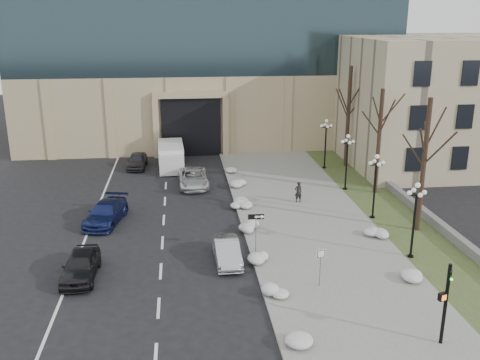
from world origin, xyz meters
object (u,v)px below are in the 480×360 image
object	(u,v)px
car_e	(137,161)
lamppost_d	(326,137)
traffic_signal	(445,306)
car_c	(106,213)
keep_sign	(321,260)
one_way_sign	(259,222)
lamppost_b	(375,178)
car_b	(227,251)
pedestrian	(298,192)
car_d	(193,178)
lamppost_c	(347,155)
box_truck	(171,157)
lamppost_a	(415,210)
car_a	(81,265)

from	to	relation	value
car_e	lamppost_d	bearing A→B (deg)	-4.62
car_e	traffic_signal	size ratio (longest dim) A/B	1.06
car_c	keep_sign	distance (m)	16.52
one_way_sign	lamppost_b	bearing A→B (deg)	30.81
car_b	pedestrian	bearing A→B (deg)	54.47
car_e	one_way_sign	world-z (taller)	one_way_sign
car_d	keep_sign	xyz separation A→B (m)	(6.14, -18.52, 0.93)
one_way_sign	lamppost_c	size ratio (longest dim) A/B	0.56
traffic_signal	keep_sign	bearing A→B (deg)	105.58
pedestrian	lamppost_c	distance (m)	5.72
car_b	one_way_sign	bearing A→B (deg)	16.91
keep_sign	traffic_signal	size ratio (longest dim) A/B	0.57
car_c	lamppost_b	size ratio (longest dim) A/B	1.06
pedestrian	keep_sign	world-z (taller)	keep_sign
box_truck	lamppost_d	size ratio (longest dim) A/B	1.41
car_b	box_truck	bearing A→B (deg)	97.43
pedestrian	one_way_sign	world-z (taller)	one_way_sign
car_b	lamppost_a	distance (m)	11.23
car_e	lamppost_d	size ratio (longest dim) A/B	0.88
keep_sign	lamppost_a	xyz separation A→B (m)	(6.33, 2.90, 1.43)
car_e	lamppost_c	size ratio (longest dim) A/B	0.88
car_d	lamppost_c	world-z (taller)	lamppost_c
car_c	car_e	world-z (taller)	car_c
pedestrian	traffic_signal	size ratio (longest dim) A/B	0.41
car_a	car_b	bearing A→B (deg)	8.18
car_b	traffic_signal	bearing A→B (deg)	-49.32
car_c	traffic_signal	bearing A→B (deg)	-32.50
car_a	car_c	distance (m)	8.21
car_c	lamppost_c	world-z (taller)	lamppost_c
lamppost_a	lamppost_d	xyz separation A→B (m)	(0.00, 19.50, 0.00)
lamppost_b	car_b	bearing A→B (deg)	-152.38
lamppost_c	traffic_signal	bearing A→B (deg)	-96.28
traffic_signal	lamppost_a	world-z (taller)	lamppost_a
car_c	keep_sign	world-z (taller)	keep_sign
lamppost_b	box_truck	bearing A→B (deg)	133.09
car_b	car_a	bearing A→B (deg)	-174.52
traffic_signal	lamppost_a	size ratio (longest dim) A/B	0.83
car_d	lamppost_c	size ratio (longest dim) A/B	1.09
car_c	lamppost_d	bearing A→B (deg)	44.34
car_a	car_e	bearing A→B (deg)	86.90
lamppost_a	lamppost_c	distance (m)	13.00
car_d	pedestrian	bearing A→B (deg)	-35.73
box_truck	lamppost_c	distance (m)	17.00
car_a	traffic_signal	distance (m)	18.75
car_a	pedestrian	size ratio (longest dim) A/B	2.72
one_way_sign	keep_sign	size ratio (longest dim) A/B	1.19
lamppost_b	lamppost_c	xyz separation A→B (m)	(0.00, 6.50, 0.00)
car_d	car_c	bearing A→B (deg)	-131.21
pedestrian	lamppost_b	world-z (taller)	lamppost_b
pedestrian	lamppost_d	bearing A→B (deg)	-127.38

